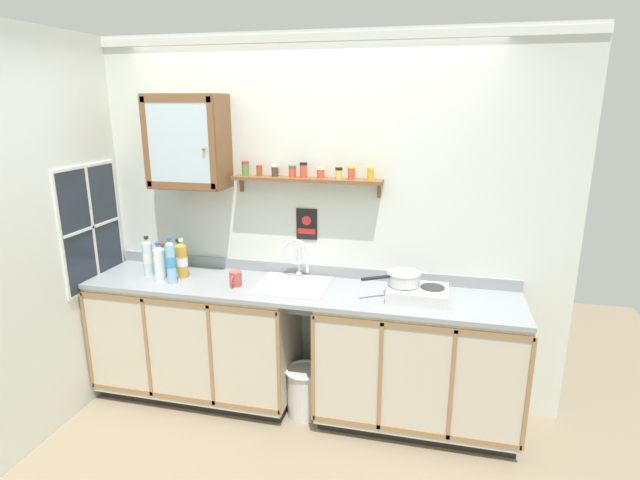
# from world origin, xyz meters

# --- Properties ---
(floor) EXTENTS (5.99, 5.99, 0.00)m
(floor) POSITION_xyz_m (0.00, 0.00, 0.00)
(floor) COLOR gray
(floor) RESTS_ON ground
(back_wall) EXTENTS (3.59, 0.07, 2.58)m
(back_wall) POSITION_xyz_m (0.00, 0.74, 1.30)
(back_wall) COLOR silver
(back_wall) RESTS_ON ground
(side_wall_left) EXTENTS (0.05, 3.51, 2.58)m
(side_wall_left) POSITION_xyz_m (-1.52, -0.24, 1.29)
(side_wall_left) COLOR silver
(side_wall_left) RESTS_ON ground
(lower_cabinet_run) EXTENTS (1.46, 0.57, 0.89)m
(lower_cabinet_run) POSITION_xyz_m (-0.76, 0.43, 0.45)
(lower_cabinet_run) COLOR black
(lower_cabinet_run) RESTS_ON ground
(lower_cabinet_run_right) EXTENTS (1.31, 0.57, 0.89)m
(lower_cabinet_run_right) POSITION_xyz_m (0.83, 0.43, 0.45)
(lower_cabinet_run_right) COLOR black
(lower_cabinet_run_right) RESTS_ON ground
(countertop) EXTENTS (2.95, 0.60, 0.03)m
(countertop) POSITION_xyz_m (0.00, 0.43, 0.90)
(countertop) COLOR gray
(countertop) RESTS_ON lower_cabinet_run
(backsplash) EXTENTS (2.95, 0.02, 0.08)m
(backsplash) POSITION_xyz_m (0.00, 0.70, 0.96)
(backsplash) COLOR gray
(backsplash) RESTS_ON countertop
(sink) EXTENTS (0.48, 0.48, 0.41)m
(sink) POSITION_xyz_m (-0.04, 0.47, 0.90)
(sink) COLOR silver
(sink) RESTS_ON countertop
(hot_plate_stove) EXTENTS (0.38, 0.29, 0.08)m
(hot_plate_stove) POSITION_xyz_m (0.81, 0.41, 0.95)
(hot_plate_stove) COLOR silver
(hot_plate_stove) RESTS_ON countertop
(saucepan) EXTENTS (0.36, 0.27, 0.08)m
(saucepan) POSITION_xyz_m (0.71, 0.43, 1.04)
(saucepan) COLOR silver
(saucepan) RESTS_ON hot_plate_stove
(bottle_detergent_teal_0) EXTENTS (0.07, 0.07, 0.24)m
(bottle_detergent_teal_0) POSITION_xyz_m (-1.01, 0.47, 1.02)
(bottle_detergent_teal_0) COLOR teal
(bottle_detergent_teal_0) RESTS_ON countertop
(bottle_water_clear_1) EXTENTS (0.07, 0.07, 0.29)m
(bottle_water_clear_1) POSITION_xyz_m (-1.11, 0.42, 1.05)
(bottle_water_clear_1) COLOR silver
(bottle_water_clear_1) RESTS_ON countertop
(bottle_water_blue_2) EXTENTS (0.06, 0.06, 0.33)m
(bottle_water_blue_2) POSITION_xyz_m (-0.86, 0.32, 1.07)
(bottle_water_blue_2) COLOR #8CB7E0
(bottle_water_blue_2) RESTS_ON countertop
(bottle_juice_amber_3) EXTENTS (0.08, 0.08, 0.28)m
(bottle_juice_amber_3) POSITION_xyz_m (-0.85, 0.45, 1.04)
(bottle_juice_amber_3) COLOR gold
(bottle_juice_amber_3) RESTS_ON countertop
(bottle_soda_green_4) EXTENTS (0.08, 0.08, 0.25)m
(bottle_soda_green_4) POSITION_xyz_m (-0.92, 0.54, 1.03)
(bottle_soda_green_4) COLOR #4CB266
(bottle_soda_green_4) RESTS_ON countertop
(bottle_opaque_white_5) EXTENTS (0.07, 0.07, 0.28)m
(bottle_opaque_white_5) POSITION_xyz_m (-0.97, 0.35, 1.04)
(bottle_opaque_white_5) COLOR white
(bottle_opaque_white_5) RESTS_ON countertop
(mug) EXTENTS (0.09, 0.13, 0.10)m
(mug) POSITION_xyz_m (-0.42, 0.37, 0.97)
(mug) COLOR #B24C47
(mug) RESTS_ON countertop
(wall_cabinet) EXTENTS (0.54, 0.29, 0.64)m
(wall_cabinet) POSITION_xyz_m (-0.81, 0.58, 1.86)
(wall_cabinet) COLOR brown
(spice_shelf) EXTENTS (1.04, 0.14, 0.23)m
(spice_shelf) POSITION_xyz_m (0.01, 0.64, 1.64)
(spice_shelf) COLOR brown
(warning_sign) EXTENTS (0.15, 0.01, 0.22)m
(warning_sign) POSITION_xyz_m (-0.00, 0.71, 1.29)
(warning_sign) COLOR black
(window) EXTENTS (0.03, 0.63, 0.88)m
(window) POSITION_xyz_m (-1.49, 0.35, 1.27)
(window) COLOR #262D38
(trash_bin) EXTENTS (0.27, 0.27, 0.35)m
(trash_bin) POSITION_xyz_m (0.07, 0.35, 0.18)
(trash_bin) COLOR silver
(trash_bin) RESTS_ON ground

